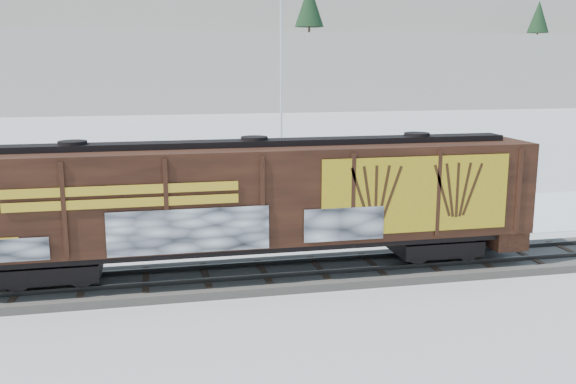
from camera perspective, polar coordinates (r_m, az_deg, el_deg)
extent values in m
plane|color=white|center=(22.98, 2.76, -7.40)|extent=(500.00, 500.00, 0.00)
cube|color=#59544C|center=(22.94, 2.76, -7.07)|extent=(50.00, 3.40, 0.28)
cube|color=#33302D|center=(22.21, 3.25, -7.12)|extent=(50.00, 0.10, 0.15)
cube|color=#33302D|center=(23.54, 2.31, -6.04)|extent=(50.00, 0.10, 0.15)
cube|color=white|center=(29.99, -0.92, -2.87)|extent=(40.00, 8.00, 0.03)
cube|color=white|center=(116.17, -9.52, 10.51)|extent=(360.00, 40.00, 12.00)
cube|color=white|center=(146.20, -10.19, 12.98)|extent=(360.00, 40.00, 24.00)
cube|color=white|center=(181.39, -10.68, 14.35)|extent=(360.00, 50.00, 35.00)
cone|color=black|center=(114.84, 1.91, 16.30)|extent=(5.04, 5.04, 7.38)
cone|color=black|center=(139.64, 21.38, 14.30)|extent=(4.20, 4.20, 6.15)
cube|color=black|center=(22.25, -20.14, -6.37)|extent=(3.00, 2.00, 0.90)
cube|color=black|center=(24.17, 12.86, -4.55)|extent=(3.00, 2.00, 0.90)
cylinder|color=black|center=(21.67, -22.92, -7.04)|extent=(0.90, 0.12, 0.90)
cube|color=black|center=(22.11, -2.92, -4.35)|extent=(19.29, 2.40, 0.25)
cube|color=#3B1D10|center=(21.72, -2.97, -0.02)|extent=(19.29, 3.00, 3.16)
cube|color=black|center=(21.45, -3.01, 4.38)|extent=(17.75, 0.90, 0.20)
cube|color=#B89516|center=(21.71, 11.40, -0.23)|extent=(6.56, 0.03, 2.56)
cube|color=gold|center=(19.89, -14.41, -0.39)|extent=(6.94, 0.02, 0.70)
cube|color=white|center=(20.16, -8.75, -3.45)|extent=(5.02, 0.03, 1.40)
cylinder|color=silver|center=(38.06, -0.59, 0.31)|extent=(0.90, 0.90, 0.20)
cylinder|color=silver|center=(37.37, -0.61, 10.05)|extent=(0.14, 0.14, 13.08)
imported|color=#B5B7BD|center=(27.81, -12.71, -2.44)|extent=(5.43, 3.97, 1.72)
imported|color=silver|center=(29.81, -9.32, -1.44)|extent=(5.11, 1.87, 1.67)
imported|color=black|center=(33.00, 14.12, -0.62)|extent=(5.04, 2.49, 1.41)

